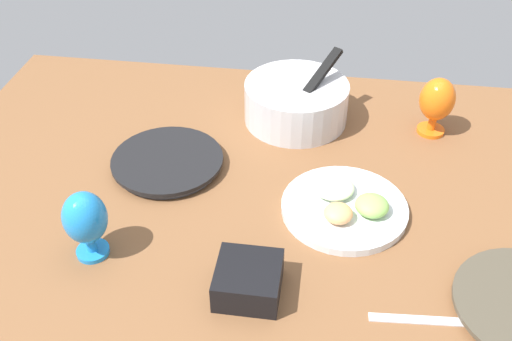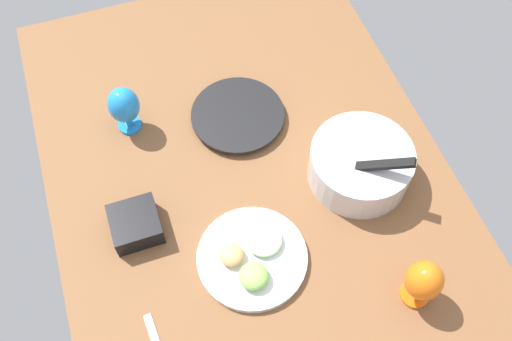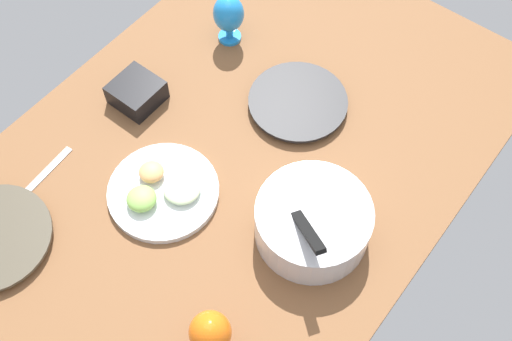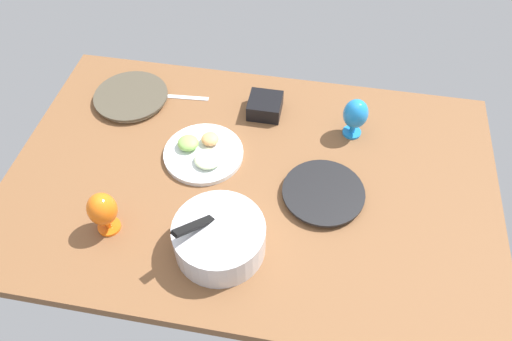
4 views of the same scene
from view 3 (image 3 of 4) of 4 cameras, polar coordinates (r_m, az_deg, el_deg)
ground_plane at (r=158.47cm, az=-2.25°, el=0.58°), size 160.00×104.00×4.00cm
dinner_plate_left at (r=165.67cm, az=3.84°, el=6.20°), size 26.24×26.24×2.43cm
mixing_bowl at (r=142.50cm, az=5.21°, el=-4.63°), size 26.58×26.58×17.45cm
fruit_platter at (r=151.99cm, az=-8.52°, el=-1.82°), size 27.05×27.05×5.47cm
hurricane_glass_orange at (r=129.27cm, az=-4.18°, el=-14.62°), size 8.66×8.66×15.22cm
hurricane_glass_blue at (r=175.47cm, az=-2.52°, el=13.99°), size 8.54×8.54×15.06cm
square_bowl_black at (r=167.79cm, az=-10.86°, el=7.09°), size 11.89×11.89×6.11cm
fork_by_right_plate at (r=162.93cm, az=-18.73°, el=-0.23°), size 18.08×3.09×0.60cm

